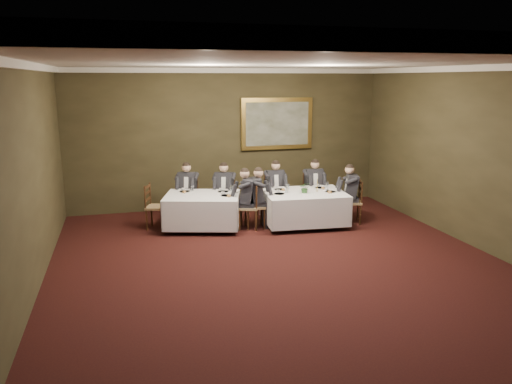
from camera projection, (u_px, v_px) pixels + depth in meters
name	position (u px, v px, depth m)	size (l,w,h in m)	color
ground	(292.00, 278.00, 8.33)	(10.00, 10.00, 0.00)	black
ceiling	(295.00, 62.00, 7.55)	(8.00, 10.00, 0.10)	silver
back_wall	(228.00, 139.00, 12.64)	(8.00, 0.10, 3.50)	#312B18
left_wall	(21.00, 189.00, 6.92)	(0.10, 10.00, 3.50)	#312B18
right_wall	(504.00, 164.00, 8.96)	(0.10, 10.00, 3.50)	#312B18
crown_molding	(295.00, 66.00, 7.56)	(8.00, 10.00, 0.12)	white
table_main	(304.00, 206.00, 11.24)	(1.91, 1.52, 0.67)	black
table_second	(203.00, 209.00, 10.97)	(1.90, 1.63, 0.67)	black
chair_main_backleft	(274.00, 204.00, 12.08)	(0.45, 0.43, 1.00)	olive
diner_main_backleft	(274.00, 195.00, 12.02)	(0.43, 0.49, 1.35)	black
chair_main_backright	(313.00, 202.00, 12.25)	(0.45, 0.43, 1.00)	olive
diner_main_backright	(313.00, 193.00, 12.19)	(0.43, 0.49, 1.35)	black
chair_main_endleft	(254.00, 215.00, 11.08)	(0.46, 0.48, 1.00)	olive
diner_main_endleft	(255.00, 205.00, 11.03)	(0.51, 0.45, 1.35)	black
chair_main_endright	(352.00, 210.00, 11.48)	(0.53, 0.55, 1.00)	olive
diner_main_endright	(352.00, 201.00, 11.43)	(0.58, 0.53, 1.35)	black
chair_sec_backleft	(189.00, 207.00, 11.83)	(0.56, 0.55, 1.00)	olive
diner_sec_backleft	(188.00, 197.00, 11.76)	(0.55, 0.59, 1.35)	black
chair_sec_backright	(225.00, 207.00, 11.82)	(0.57, 0.56, 1.00)	olive
diner_sec_backright	(225.00, 197.00, 11.75)	(0.55, 0.60, 1.35)	black
chair_sec_endright	(249.00, 216.00, 11.00)	(0.54, 0.55, 1.00)	olive
diner_sec_endright	(248.00, 206.00, 10.95)	(0.58, 0.53, 1.35)	black
chair_sec_endleft	(156.00, 216.00, 11.02)	(0.54, 0.56, 1.00)	olive
centerpiece	(305.00, 187.00, 11.06)	(0.23, 0.20, 0.26)	#2D5926
candlestick	(317.00, 185.00, 11.22)	(0.06, 0.06, 0.41)	gold
place_setting_table_main	(281.00, 188.00, 11.48)	(0.33, 0.31, 0.14)	white
place_setting_table_second	(187.00, 190.00, 11.27)	(0.33, 0.31, 0.14)	white
painting	(277.00, 124.00, 12.83)	(1.89, 0.09, 1.32)	gold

